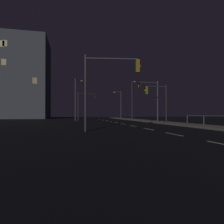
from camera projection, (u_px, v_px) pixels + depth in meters
ground_plane at (132, 126)px, 20.02m from camera, size 112.00×112.00×0.00m
sidewalk_right at (185, 124)px, 21.34m from camera, size 2.74×77.00×0.14m
lane_markings_center at (123, 124)px, 23.45m from camera, size 0.14×50.00×0.01m
lane_edge_line at (154, 123)px, 25.90m from camera, size 0.14×53.00×0.01m
traffic_light_near_right at (157, 96)px, 23.30m from camera, size 3.01×0.34×4.82m
traffic_light_mid_right at (86, 101)px, 34.43m from camera, size 3.33×0.34×5.26m
traffic_light_mid_left at (150, 93)px, 25.92m from camera, size 3.03×0.37×5.76m
traffic_light_far_left at (109, 78)px, 13.65m from camera, size 4.14×0.81×5.60m
street_lamp_median at (132, 97)px, 40.50m from camera, size 0.56×1.98×8.14m
street_lamp_mid_block at (120, 102)px, 47.43m from camera, size 1.94×0.85×6.90m
street_lamp_far_end at (76, 96)px, 34.39m from camera, size 1.53×1.32×7.81m
building_distant at (16, 78)px, 50.36m from camera, size 16.95×12.00×21.71m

